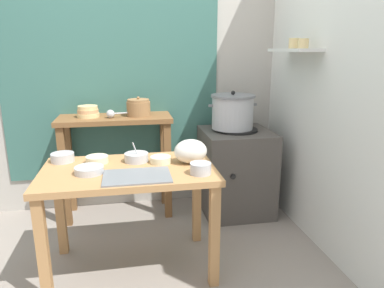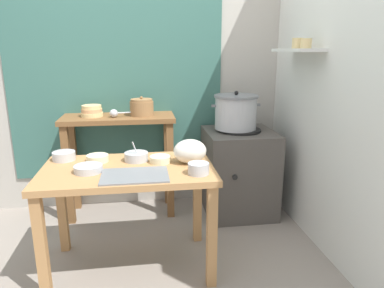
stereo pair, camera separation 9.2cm
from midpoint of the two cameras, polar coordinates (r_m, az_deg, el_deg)
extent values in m
plane|color=gray|center=(2.65, -7.59, -18.34)|extent=(9.00, 9.00, 0.00)
cube|color=#B2ADA3|center=(3.32, -6.92, 12.26)|extent=(4.40, 0.10, 2.60)
cube|color=#38665B|center=(3.27, -11.42, 12.91)|extent=(1.90, 0.02, 2.10)
cube|color=silver|center=(2.79, 21.92, 10.81)|extent=(0.10, 3.20, 2.60)
cube|color=silver|center=(2.90, 17.56, 14.27)|extent=(0.20, 0.56, 0.02)
cylinder|color=#E5C684|center=(2.77, 18.92, 15.14)|extent=(0.08, 0.08, 0.07)
cylinder|color=#E5C684|center=(2.90, 17.62, 15.27)|extent=(0.08, 0.08, 0.08)
cube|color=#B27F4C|center=(2.31, -9.19, -4.25)|extent=(1.10, 0.66, 0.04)
cube|color=#B27F4C|center=(2.27, -22.07, -15.55)|extent=(0.06, 0.06, 0.68)
cube|color=#B27F4C|center=(2.25, 4.42, -14.74)|extent=(0.06, 0.06, 0.68)
cube|color=#B27F4C|center=(2.76, -19.40, -9.72)|extent=(0.06, 0.06, 0.68)
cube|color=#B27F4C|center=(2.74, 1.84, -9.00)|extent=(0.06, 0.06, 0.68)
cube|color=brown|center=(3.11, -11.01, 4.10)|extent=(0.96, 0.40, 0.04)
cube|color=brown|center=(3.13, -18.62, -4.89)|extent=(0.06, 0.06, 0.86)
cube|color=brown|center=(3.09, -2.70, -4.36)|extent=(0.06, 0.06, 0.86)
cube|color=brown|center=(3.41, -17.77, -3.19)|extent=(0.06, 0.06, 0.86)
cube|color=brown|center=(3.37, -3.20, -2.68)|extent=(0.06, 0.06, 0.86)
cube|color=#4C4742|center=(3.24, 8.37, -4.51)|extent=(0.60, 0.60, 0.76)
cylinder|color=black|center=(3.13, 8.64, 2.23)|extent=(0.36, 0.36, 0.02)
cylinder|color=black|center=(2.91, 7.84, -5.33)|extent=(0.04, 0.02, 0.04)
cylinder|color=#B7BABF|center=(3.11, 7.93, 4.96)|extent=(0.36, 0.36, 0.28)
cylinder|color=slate|center=(3.09, 8.03, 7.67)|extent=(0.38, 0.38, 0.02)
sphere|color=black|center=(3.08, 8.05, 8.18)|extent=(0.04, 0.04, 0.04)
cube|color=slate|center=(3.05, 4.38, 6.18)|extent=(0.04, 0.02, 0.02)
cube|color=slate|center=(3.16, 11.45, 6.23)|extent=(0.04, 0.02, 0.02)
cylinder|color=olive|center=(3.09, -7.28, 5.73)|extent=(0.20, 0.20, 0.12)
cylinder|color=olive|center=(3.08, -7.32, 7.05)|extent=(0.19, 0.19, 0.02)
sphere|color=olive|center=(3.08, -7.34, 7.45)|extent=(0.02, 0.02, 0.02)
cylinder|color=#E5C684|center=(3.13, -15.05, 4.64)|extent=(0.19, 0.19, 0.03)
cylinder|color=tan|center=(3.13, -15.09, 5.24)|extent=(0.18, 0.18, 0.03)
cylinder|color=#E5C684|center=(3.12, -15.13, 5.81)|extent=(0.16, 0.16, 0.03)
sphere|color=#B7BABF|center=(3.04, -11.70, 4.88)|extent=(0.07, 0.07, 0.07)
cylinder|color=#B7BABF|center=(3.06, -9.28, 5.06)|extent=(0.19, 0.05, 0.01)
cube|color=slate|center=(2.14, -8.01, -5.06)|extent=(0.40, 0.28, 0.01)
ellipsoid|color=silver|center=(2.34, 0.78, -1.17)|extent=(0.22, 0.17, 0.16)
cylinder|color=beige|center=(2.46, -14.01, -2.27)|extent=(0.15, 0.15, 0.05)
cylinder|color=maroon|center=(2.45, -14.04, -1.89)|extent=(0.13, 0.13, 0.01)
cylinder|color=#B7BABF|center=(2.26, -15.31, -3.87)|extent=(0.18, 0.18, 0.04)
cylinder|color=brown|center=(2.26, -15.34, -3.51)|extent=(0.15, 0.15, 0.01)
cylinder|color=#B7BABF|center=(2.15, 2.28, -3.99)|extent=(0.13, 0.13, 0.07)
cylinder|color=brown|center=(2.14, 2.29, -3.27)|extent=(0.11, 0.11, 0.01)
cylinder|color=#B7BABF|center=(2.55, -19.03, -1.84)|extent=(0.15, 0.15, 0.06)
cylinder|color=beige|center=(2.55, -19.08, -1.33)|extent=(0.13, 0.13, 0.01)
cylinder|color=#B7BABF|center=(2.42, -7.92, -2.05)|extent=(0.16, 0.16, 0.06)
cylinder|color=#BFB28C|center=(2.42, -7.94, -1.52)|extent=(0.14, 0.14, 0.01)
cylinder|color=#B7BABF|center=(2.39, -7.94, -1.22)|extent=(0.05, 0.01, 0.14)
cylinder|color=beige|center=(2.37, -4.05, -2.48)|extent=(0.14, 0.14, 0.04)
cylinder|color=beige|center=(2.37, -4.06, -2.11)|extent=(0.12, 0.12, 0.01)
camera|label=1|loc=(0.05, -88.93, 0.29)|focal=32.98mm
camera|label=2|loc=(0.05, 91.07, -0.29)|focal=32.98mm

